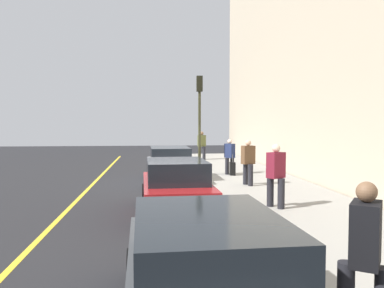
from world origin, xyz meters
The scene contains 14 objects.
ground_plane centered at (0.00, 0.00, 0.00)m, with size 56.00×56.00×0.00m, color black.
sidewalk centered at (0.00, -3.30, 0.07)m, with size 28.00×4.60×0.15m, color gray.
building_facade centered at (0.00, -6.05, 7.50)m, with size 32.00×0.80×15.00m, color tan.
lane_stripe_centre centered at (0.00, 3.20, 0.00)m, with size 28.00×0.14×0.01m, color gold.
parked_car_charcoal centered at (-12.08, 0.11, 0.76)m, with size 4.68×2.01×1.51m.
parked_car_red centered at (-5.54, 0.07, 0.76)m, with size 4.29×1.99×1.51m.
parked_car_white centered at (0.38, 0.00, 0.76)m, with size 4.44×2.00×1.51m.
pedestrian_olive_coat centered at (9.07, -2.47, 1.13)m, with size 0.56×0.58×1.83m.
pedestrian_burgundy_coat centered at (-5.77, -2.73, 1.11)m, with size 0.53×0.57×1.80m.
pedestrian_navy_coat centered at (1.59, -2.86, 1.02)m, with size 0.52×0.49×1.64m.
pedestrian_black_coat centered at (-12.49, -1.61, 1.08)m, with size 0.56×0.51×1.75m.
pedestrian_brown_coat centered at (-1.73, -2.92, 1.08)m, with size 0.56×0.54×1.75m.
traffic_light_pole centered at (1.29, -1.40, 3.19)m, with size 0.35×0.26×4.50m.
rolling_suitcase centered at (1.17, -2.91, 0.45)m, with size 0.34×0.22×0.96m.
Camera 1 is at (-16.57, 0.71, 2.54)m, focal length 37.11 mm.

